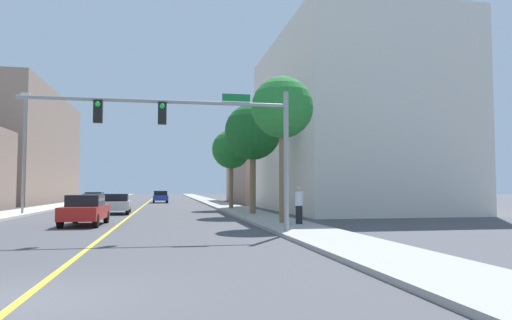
{
  "coord_description": "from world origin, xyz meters",
  "views": [
    {
      "loc": [
        2.33,
        -8.3,
        1.84
      ],
      "look_at": [
        7.55,
        19.32,
        3.5
      ],
      "focal_mm": 33.19,
      "sensor_mm": 36.0,
      "label": 1
    }
  ],
  "objects": [
    {
      "name": "palm_far",
      "position": [
        7.65,
        31.05,
        5.03
      ],
      "size": [
        3.25,
        3.25,
        6.55
      ],
      "color": "brown",
      "rests_on": "sidewalk_right"
    },
    {
      "name": "ground",
      "position": [
        0.0,
        42.0,
        0.0
      ],
      "size": [
        192.0,
        192.0,
        0.0
      ],
      "primitive_type": "plane",
      "color": "#47474C"
    },
    {
      "name": "palm_mid",
      "position": [
        7.95,
        22.59,
        5.53
      ],
      "size": [
        3.77,
        3.77,
        7.31
      ],
      "color": "brown",
      "rests_on": "sidewalk_right"
    },
    {
      "name": "car_white",
      "position": [
        -5.27,
        44.85,
        0.72
      ],
      "size": [
        1.95,
        4.22,
        1.39
      ],
      "rotation": [
        0.0,
        0.0,
        3.12
      ],
      "color": "white",
      "rests_on": "ground"
    },
    {
      "name": "car_red",
      "position": [
        -1.58,
        16.12,
        0.76
      ],
      "size": [
        1.88,
        4.3,
        1.49
      ],
      "rotation": [
        0.0,
        0.0,
        -0.03
      ],
      "color": "red",
      "rests_on": "ground"
    },
    {
      "name": "sidewalk_right",
      "position": [
        7.95,
        42.0,
        0.07
      ],
      "size": [
        2.79,
        168.0,
        0.15
      ],
      "primitive_type": "cube",
      "color": "#9E9B93",
      "rests_on": "ground"
    },
    {
      "name": "pedestrian",
      "position": [
        8.45,
        13.22,
        1.03
      ],
      "size": [
        0.38,
        0.38,
        1.75
      ],
      "rotation": [
        0.0,
        0.0,
        5.48
      ],
      "color": "black",
      "rests_on": "sidewalk_right"
    },
    {
      "name": "car_silver",
      "position": [
        -1.16,
        26.55,
        0.73
      ],
      "size": [
        2.05,
        4.48,
        1.41
      ],
      "rotation": [
        0.0,
        0.0,
        0.04
      ],
      "color": "#BCBCC1",
      "rests_on": "ground"
    },
    {
      "name": "car_blue",
      "position": [
        1.6,
        51.04,
        0.75
      ],
      "size": [
        1.92,
        4.05,
        1.47
      ],
      "rotation": [
        0.0,
        0.0,
        0.03
      ],
      "color": "#1E389E",
      "rests_on": "ground"
    },
    {
      "name": "building_right_far",
      "position": [
        17.04,
        51.55,
        4.78
      ],
      "size": [
        12.33,
        16.79,
        9.56
      ],
      "primitive_type": "cube",
      "color": "gray",
      "rests_on": "ground"
    },
    {
      "name": "building_right_near",
      "position": [
        16.86,
        28.14,
        6.91
      ],
      "size": [
        11.98,
        19.64,
        13.82
      ],
      "primitive_type": "cube",
      "color": "silver",
      "rests_on": "ground"
    },
    {
      "name": "lane_marking_center",
      "position": [
        0.0,
        42.0,
        0.0
      ],
      "size": [
        0.16,
        144.0,
        0.01
      ],
      "primitive_type": "cube",
      "color": "yellow",
      "rests_on": "ground"
    },
    {
      "name": "building_left_far",
      "position": [
        -16.12,
        54.0,
        6.72
      ],
      "size": [
        10.48,
        27.97,
        13.44
      ],
      "primitive_type": "cube",
      "color": "gray",
      "rests_on": "ground"
    },
    {
      "name": "street_lamp",
      "position": [
        -7.06,
        25.46,
        4.61
      ],
      "size": [
        0.56,
        0.28,
        8.07
      ],
      "color": "gray",
      "rests_on": "sidewalk_left"
    },
    {
      "name": "traffic_signal_mast",
      "position": [
        3.7,
        9.77,
        4.16
      ],
      "size": [
        10.07,
        0.36,
        5.51
      ],
      "color": "gray",
      "rests_on": "sidewalk_right"
    },
    {
      "name": "car_black",
      "position": [
        -3.79,
        33.77,
        0.69
      ],
      "size": [
        1.91,
        4.4,
        1.34
      ],
      "rotation": [
        0.0,
        0.0,
        0.03
      ],
      "color": "black",
      "rests_on": "ground"
    },
    {
      "name": "sidewalk_left",
      "position": [
        -7.95,
        42.0,
        0.07
      ],
      "size": [
        2.79,
        168.0,
        0.15
      ],
      "primitive_type": "cube",
      "color": "beige",
      "rests_on": "ground"
    },
    {
      "name": "palm_near",
      "position": [
        7.88,
        14.13,
        5.73
      ],
      "size": [
        3.05,
        3.05,
        7.17
      ],
      "color": "brown",
      "rests_on": "sidewalk_right"
    }
  ]
}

